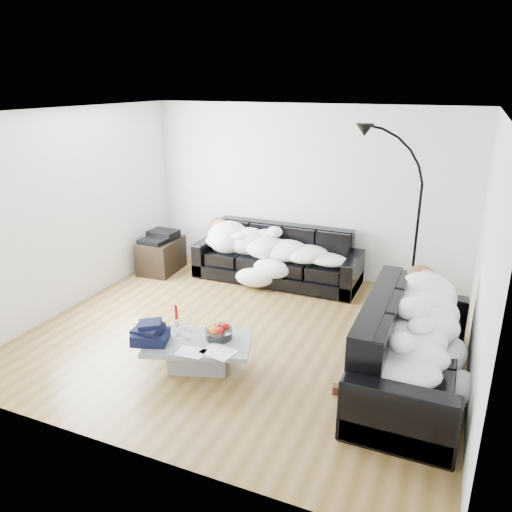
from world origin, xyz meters
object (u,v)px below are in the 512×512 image
at_px(sleeper_back, 276,242).
at_px(wine_glass_b, 178,328).
at_px(wine_glass_a, 190,326).
at_px(av_cabinet, 161,255).
at_px(stereo, 160,236).
at_px(coffee_table, 199,354).
at_px(fruit_bowl, 219,330).
at_px(candle_right, 177,316).
at_px(sleeper_right, 416,327).
at_px(sofa_right, 414,345).
at_px(wine_glass_c, 187,333).
at_px(shoes, 355,387).
at_px(floor_lamp, 416,238).
at_px(candle_left, 176,315).
at_px(sofa_back, 277,255).

height_order(sleeper_back, wine_glass_b, sleeper_back).
relative_size(wine_glass_a, av_cabinet, 0.20).
relative_size(wine_glass_a, stereo, 0.35).
bearing_deg(coffee_table, wine_glass_b, 173.07).
relative_size(sleeper_back, fruit_bowl, 7.31).
bearing_deg(stereo, sleeper_back, 10.91).
bearing_deg(coffee_table, stereo, 130.56).
bearing_deg(candle_right, fruit_bowl, -6.44).
relative_size(wine_glass_a, wine_glass_b, 0.84).
bearing_deg(candle_right, wine_glass_a, -19.44).
relative_size(sleeper_right, fruit_bowl, 6.62).
xyz_separation_m(wine_glass_b, av_cabinet, (-1.71, 2.27, -0.15)).
relative_size(sofa_right, wine_glass_c, 14.17).
distance_m(wine_glass_b, shoes, 1.93).
height_order(sleeper_right, floor_lamp, floor_lamp).
relative_size(sleeper_right, wine_glass_c, 12.15).
bearing_deg(sleeper_back, wine_glass_a, -91.46).
distance_m(sofa_right, candle_left, 2.54).
height_order(wine_glass_b, floor_lamp, floor_lamp).
distance_m(sofa_back, wine_glass_c, 2.65).
bearing_deg(shoes, sleeper_right, 30.47).
distance_m(sofa_back, sleeper_right, 3.06).
bearing_deg(sofa_back, wine_glass_a, -91.44).
xyz_separation_m(wine_glass_b, stereo, (-1.71, 2.27, 0.18)).
bearing_deg(wine_glass_c, stereo, 128.54).
bearing_deg(wine_glass_a, wine_glass_c, -71.09).
relative_size(shoes, av_cabinet, 0.55).
bearing_deg(floor_lamp, candle_left, -140.09).
xyz_separation_m(wine_glass_b, candle_right, (-0.12, 0.18, 0.03)).
xyz_separation_m(wine_glass_a, candle_left, (-0.23, 0.09, 0.05)).
bearing_deg(fruit_bowl, sofa_right, 11.91).
relative_size(sleeper_right, wine_glass_a, 12.52).
distance_m(sleeper_right, stereo, 4.44).
xyz_separation_m(wine_glass_c, floor_lamp, (2.03, 2.19, 0.67)).
xyz_separation_m(candle_left, shoes, (2.04, -0.01, -0.39)).
bearing_deg(shoes, floor_lamp, 77.65).
distance_m(candle_left, stereo, 2.60).
bearing_deg(candle_left, sleeper_right, 7.46).
distance_m(wine_glass_a, candle_right, 0.21).
xyz_separation_m(stereo, floor_lamp, (3.87, -0.12, 0.48)).
relative_size(sleeper_back, wine_glass_c, 13.40).
height_order(sleeper_back, candle_right, sleeper_back).
xyz_separation_m(wine_glass_c, av_cabinet, (-1.84, 2.31, -0.14)).
xyz_separation_m(candle_right, stereo, (-1.59, 2.09, 0.14)).
bearing_deg(coffee_table, wine_glass_a, 142.20).
relative_size(coffee_table, wine_glass_c, 6.96).
distance_m(wine_glass_a, av_cabinet, 2.81).
xyz_separation_m(candle_left, candle_right, (0.03, -0.02, 0.00)).
xyz_separation_m(coffee_table, wine_glass_a, (-0.18, 0.14, 0.24)).
bearing_deg(fruit_bowl, shoes, 2.82).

